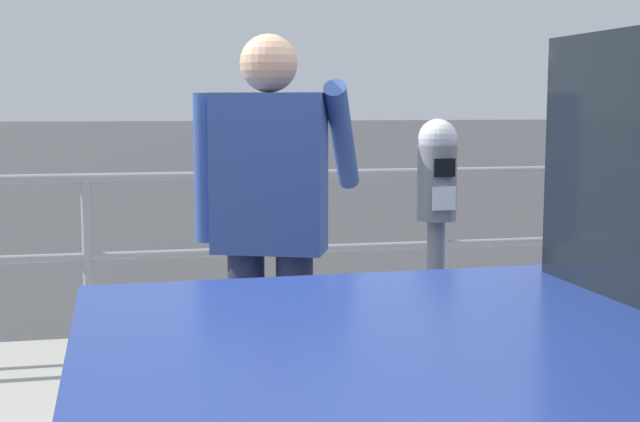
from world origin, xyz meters
TOP-DOWN VIEW (x-y plane):
  - sidewalk_curb at (0.00, 1.34)m, footprint 36.00×2.68m
  - parking_meter at (0.33, 0.42)m, footprint 0.15×0.16m
  - pedestrian_at_meter at (-0.28, 0.67)m, footprint 0.75×0.53m
  - background_railing at (-0.00, 2.38)m, footprint 24.06×0.06m

SIDE VIEW (x-z plane):
  - sidewalk_curb at x=0.00m, z-range 0.00..0.15m
  - background_railing at x=0.00m, z-range 0.38..1.42m
  - parking_meter at x=0.33m, z-range 0.42..1.81m
  - pedestrian_at_meter at x=-0.28m, z-range 0.27..1.98m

